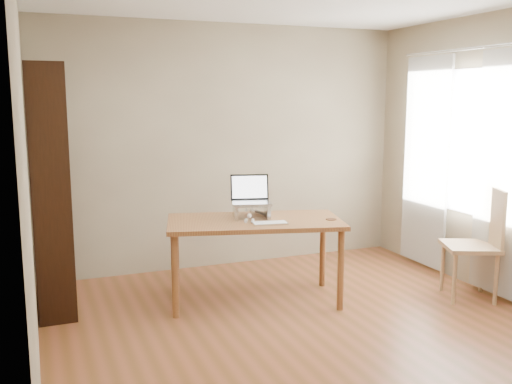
% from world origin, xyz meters
% --- Properties ---
extents(room, '(4.04, 4.54, 2.64)m').
position_xyz_m(room, '(0.03, 0.01, 1.30)').
color(room, brown).
rests_on(room, ground).
extents(bookshelf, '(0.30, 0.90, 2.10)m').
position_xyz_m(bookshelf, '(-1.83, 1.55, 1.05)').
color(bookshelf, black).
rests_on(bookshelf, ground).
extents(curtains, '(0.03, 1.90, 2.25)m').
position_xyz_m(curtains, '(1.92, 0.80, 1.17)').
color(curtains, silver).
rests_on(curtains, ground).
extents(desk, '(1.68, 1.13, 0.75)m').
position_xyz_m(desk, '(-0.15, 1.05, 0.66)').
color(desk, brown).
rests_on(desk, ground).
extents(laptop_stand, '(0.32, 0.25, 0.13)m').
position_xyz_m(laptop_stand, '(-0.15, 1.13, 0.83)').
color(laptop_stand, silver).
rests_on(laptop_stand, desk).
extents(laptop, '(0.40, 0.37, 0.25)m').
position_xyz_m(laptop, '(-0.15, 1.19, 0.94)').
color(laptop, silver).
rests_on(laptop, laptop_stand).
extents(keyboard, '(0.32, 0.18, 0.02)m').
position_xyz_m(keyboard, '(-0.10, 0.83, 0.76)').
color(keyboard, silver).
rests_on(keyboard, desk).
extents(coaster, '(0.10, 0.10, 0.01)m').
position_xyz_m(coaster, '(0.49, 0.80, 0.75)').
color(coaster, '#55351D').
rests_on(coaster, desk).
extents(cat, '(0.23, 0.47, 0.13)m').
position_xyz_m(cat, '(-0.17, 1.16, 0.81)').
color(cat, '#4A443A').
rests_on(cat, desk).
extents(chair, '(0.60, 0.60, 1.02)m').
position_xyz_m(chair, '(1.78, 0.39, 0.56)').
color(chair, tan).
rests_on(chair, ground).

